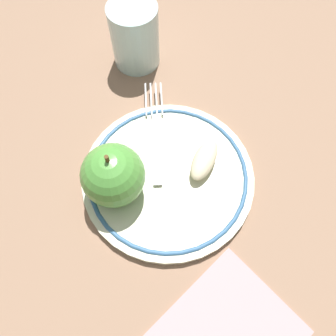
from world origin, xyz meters
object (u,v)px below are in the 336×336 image
(plate, at_px, (168,176))
(apple_slice_front, at_px, (204,160))
(drinking_glass, at_px, (135,36))
(apple_red_whole, at_px, (113,175))
(fork, at_px, (155,133))

(plate, relative_size, apple_slice_front, 3.55)
(plate, distance_m, drinking_glass, 0.23)
(drinking_glass, bearing_deg, apple_red_whole, 110.81)
(apple_slice_front, xyz_separation_m, drinking_glass, (0.18, -0.14, 0.02))
(apple_red_whole, bearing_deg, apple_slice_front, -137.95)
(apple_red_whole, distance_m, apple_slice_front, 0.13)
(apple_slice_front, distance_m, fork, 0.08)
(plate, relative_size, drinking_glass, 2.34)
(plate, distance_m, apple_red_whole, 0.09)
(apple_red_whole, distance_m, drinking_glass, 0.24)
(apple_slice_front, bearing_deg, fork, 79.67)
(plate, bearing_deg, apple_red_whole, 40.79)
(plate, height_order, drinking_glass, drinking_glass)
(fork, bearing_deg, apple_slice_front, -128.38)
(apple_slice_front, bearing_deg, apple_red_whole, 132.17)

